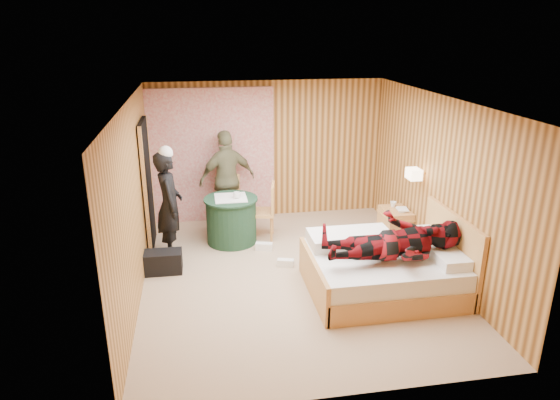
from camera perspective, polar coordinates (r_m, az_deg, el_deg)
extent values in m
cube|color=tan|center=(7.25, 1.49, -8.64)|extent=(4.20, 5.00, 0.01)
cube|color=white|center=(6.47, 1.69, 11.32)|extent=(4.20, 5.00, 0.01)
cube|color=tan|center=(9.13, -1.46, 5.70)|extent=(4.20, 0.02, 2.50)
cube|color=tan|center=(6.69, -16.35, -0.22)|extent=(0.02, 5.00, 2.50)
cube|color=tan|center=(7.44, 17.67, 1.59)|extent=(0.02, 5.00, 2.50)
cube|color=beige|center=(8.99, -7.74, 4.99)|extent=(2.20, 0.08, 2.40)
cube|color=black|center=(8.08, -14.92, 1.57)|extent=(0.06, 0.90, 2.05)
cylinder|color=gold|center=(7.76, 15.58, 2.92)|extent=(0.18, 0.04, 0.04)
cube|color=beige|center=(7.73, 15.04, 2.90)|extent=(0.18, 0.24, 0.16)
cube|color=#ECB760|center=(6.95, 11.55, -9.06)|extent=(1.90, 1.52, 0.29)
cube|color=white|center=(6.83, 11.70, -7.13)|extent=(1.85, 1.47, 0.24)
cube|color=#ECB760|center=(6.62, 3.82, -8.95)|extent=(0.06, 1.52, 0.53)
cube|color=#ECB760|center=(7.17, 18.98, -5.46)|extent=(0.06, 1.52, 1.05)
cube|color=white|center=(6.75, 18.83, -6.37)|extent=(0.36, 0.52, 0.13)
cube|color=white|center=(7.34, 16.23, -4.01)|extent=(0.36, 0.52, 0.13)
cube|color=white|center=(7.00, 8.02, -4.37)|extent=(1.14, 0.57, 0.17)
cube|color=#ECB760|center=(8.43, 12.97, -2.89)|extent=(0.41, 0.57, 0.57)
cube|color=#ECB760|center=(8.36, 13.07, -1.74)|extent=(0.43, 0.59, 0.03)
cylinder|color=#21472E|center=(8.22, -5.57, -2.37)|extent=(0.81, 0.81, 0.74)
cylinder|color=#21472E|center=(8.09, -5.65, 0.10)|extent=(0.87, 0.87, 0.03)
cube|color=white|center=(8.08, -5.66, 0.25)|extent=(0.63, 0.63, 0.01)
cube|color=#ECB760|center=(8.77, -5.89, -0.44)|extent=(0.44, 0.44, 0.05)
cube|color=#ECB760|center=(8.86, -5.97, 1.50)|extent=(0.42, 0.06, 0.46)
cylinder|color=#ECB760|center=(8.69, -6.94, -2.32)|extent=(0.04, 0.04, 0.43)
cylinder|color=#ECB760|center=(9.01, -4.78, -1.44)|extent=(0.04, 0.04, 0.43)
cube|color=#ECB760|center=(8.30, -2.15, -1.43)|extent=(0.51, 0.51, 0.05)
cube|color=#ECB760|center=(8.20, -0.81, 0.23)|extent=(0.12, 0.43, 0.47)
cylinder|color=#ECB760|center=(8.56, -3.22, -2.51)|extent=(0.04, 0.04, 0.44)
cylinder|color=#ECB760|center=(8.22, -0.99, -3.44)|extent=(0.04, 0.04, 0.44)
cube|color=black|center=(7.47, -13.32, -6.92)|extent=(0.58, 0.32, 0.32)
cube|color=white|center=(7.49, 0.63, -7.19)|extent=(0.26, 0.17, 0.11)
cube|color=white|center=(8.01, -1.84, -5.33)|extent=(0.29, 0.17, 0.12)
imported|color=black|center=(7.71, -12.53, -0.57)|extent=(0.46, 0.64, 1.67)
imported|color=#6E6C49|center=(8.75, -6.04, 2.37)|extent=(1.09, 0.70, 1.72)
imported|color=maroon|center=(6.45, 13.07, -3.48)|extent=(0.86, 0.67, 1.77)
imported|color=white|center=(8.28, 13.25, -1.13)|extent=(0.18, 0.24, 0.02)
imported|color=white|center=(8.27, 13.26, -1.00)|extent=(0.21, 0.25, 0.02)
imported|color=white|center=(8.43, 12.81, -0.48)|extent=(0.12, 0.12, 0.09)
imported|color=white|center=(8.03, -4.93, 0.54)|extent=(0.15, 0.15, 0.10)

